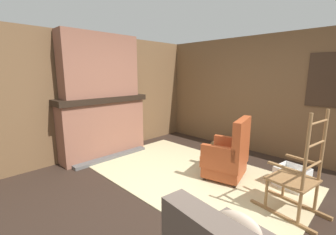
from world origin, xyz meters
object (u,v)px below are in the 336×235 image
(rocking_chair, at_px, (296,181))
(firewood_stack, at_px, (222,146))
(oil_lamp_vase, at_px, (85,93))
(storage_case, at_px, (126,91))
(armchair, at_px, (228,157))
(laundry_basket, at_px, (292,177))
(decorative_plate_on_mantel, at_px, (94,91))

(rocking_chair, height_order, firewood_stack, rocking_chair)
(oil_lamp_vase, xyz_separation_m, storage_case, (0.00, 0.95, -0.03))
(armchair, xyz_separation_m, oil_lamp_vase, (-2.44, -1.20, 0.97))
(armchair, height_order, storage_case, storage_case)
(laundry_basket, xyz_separation_m, storage_case, (-3.30, -0.67, 1.15))
(firewood_stack, bearing_deg, decorative_plate_on_mantel, -129.56)
(storage_case, relative_size, decorative_plate_on_mantel, 0.80)
(armchair, relative_size, laundry_basket, 2.17)
(rocking_chair, xyz_separation_m, storage_case, (-3.52, 0.02, 0.88))
(armchair, distance_m, laundry_basket, 0.97)
(firewood_stack, xyz_separation_m, decorative_plate_on_mantel, (-1.71, -2.07, 1.25))
(oil_lamp_vase, relative_size, decorative_plate_on_mantel, 1.09)
(storage_case, bearing_deg, laundry_basket, 11.52)
(rocking_chair, height_order, storage_case, storage_case)
(armchair, distance_m, firewood_stack, 1.33)
(firewood_stack, distance_m, decorative_plate_on_mantel, 2.96)
(rocking_chair, relative_size, decorative_plate_on_mantel, 5.05)
(rocking_chair, bearing_deg, armchair, -4.90)
(firewood_stack, relative_size, storage_case, 1.84)
(firewood_stack, bearing_deg, laundry_basket, -21.88)
(laundry_basket, relative_size, storage_case, 2.27)
(armchair, height_order, firewood_stack, armchair)
(armchair, height_order, rocking_chair, rocking_chair)
(oil_lamp_vase, distance_m, storage_case, 0.95)
(armchair, relative_size, firewood_stack, 2.68)
(oil_lamp_vase, bearing_deg, laundry_basket, 26.17)
(rocking_chair, xyz_separation_m, firewood_stack, (-1.84, 1.34, -0.32))
(laundry_basket, bearing_deg, storage_case, -168.48)
(oil_lamp_vase, height_order, decorative_plate_on_mantel, oil_lamp_vase)
(firewood_stack, relative_size, laundry_basket, 0.81)
(armchair, distance_m, decorative_plate_on_mantel, 2.84)
(rocking_chair, height_order, oil_lamp_vase, oil_lamp_vase)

